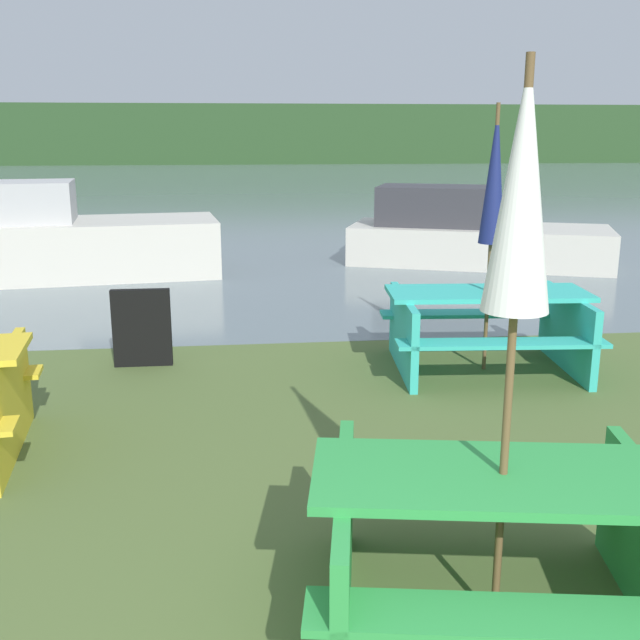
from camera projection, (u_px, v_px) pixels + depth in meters
name	position (u px, v px, depth m)	size (l,w,h in m)	color
water	(244.00, 184.00, 32.05)	(60.00, 50.00, 0.00)	slate
far_treeline	(240.00, 134.00, 50.83)	(80.00, 1.60, 4.00)	#284723
picnic_table_green	(499.00, 534.00, 3.35)	(1.88, 1.64, 0.74)	green
picnic_table_teal	(486.00, 322.00, 7.00)	(1.93, 1.51, 0.76)	#33B7A8
umbrella_navy	(494.00, 177.00, 6.68)	(0.23, 0.23, 2.44)	brown
umbrella_white	(522.00, 194.00, 2.98)	(0.28, 0.28, 2.49)	brown
boat	(54.00, 241.00, 11.47)	(4.81, 2.27, 1.47)	beige
boat_second	(468.00, 236.00, 12.68)	(4.57, 3.02, 1.30)	beige
signboard	(142.00, 328.00, 7.13)	(0.55, 0.08, 0.75)	black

